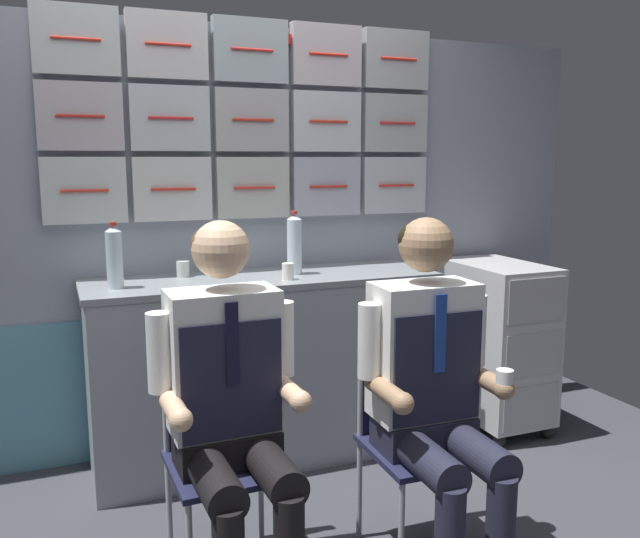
# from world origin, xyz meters

# --- Properties ---
(galley_bulkhead) EXTENTS (4.20, 0.14, 2.18)m
(galley_bulkhead) POSITION_xyz_m (0.02, 1.37, 1.13)
(galley_bulkhead) COLOR #9197A5
(galley_bulkhead) RESTS_ON ground
(galley_counter) EXTENTS (1.71, 0.53, 0.93)m
(galley_counter) POSITION_xyz_m (0.12, 1.09, 0.46)
(galley_counter) COLOR #91999E
(galley_counter) RESTS_ON ground
(service_trolley) EXTENTS (0.40, 0.65, 0.93)m
(service_trolley) POSITION_xyz_m (1.44, 0.99, 0.50)
(service_trolley) COLOR black
(service_trolley) RESTS_ON ground
(folding_chair_left) EXTENTS (0.41, 0.41, 0.83)m
(folding_chair_left) POSITION_xyz_m (-0.31, 0.28, 0.51)
(folding_chair_left) COLOR #A8AAAF
(folding_chair_left) RESTS_ON ground
(crew_member_left) EXTENTS (0.52, 0.64, 1.29)m
(crew_member_left) POSITION_xyz_m (-0.30, 0.12, 0.71)
(crew_member_left) COLOR black
(crew_member_left) RESTS_ON ground
(folding_chair_right) EXTENTS (0.41, 0.42, 0.83)m
(folding_chair_right) POSITION_xyz_m (0.41, 0.14, 0.51)
(folding_chair_right) COLOR #A8AAAF
(folding_chair_right) RESTS_ON ground
(crew_member_right) EXTENTS (0.52, 0.64, 1.29)m
(crew_member_right) POSITION_xyz_m (0.41, -0.02, 0.71)
(crew_member_right) COLOR black
(crew_member_right) RESTS_ON ground
(water_bottle_blue_cap) EXTENTS (0.07, 0.07, 0.29)m
(water_bottle_blue_cap) POSITION_xyz_m (-0.58, 1.04, 1.07)
(water_bottle_blue_cap) COLOR silver
(water_bottle_blue_cap) RESTS_ON galley_counter
(water_bottle_short) EXTENTS (0.07, 0.07, 0.31)m
(water_bottle_short) POSITION_xyz_m (0.28, 1.09, 1.08)
(water_bottle_short) COLOR silver
(water_bottle_short) RESTS_ON galley_counter
(paper_cup_blue) EXTENTS (0.06, 0.06, 0.08)m
(paper_cup_blue) POSITION_xyz_m (-0.25, 1.22, 0.97)
(paper_cup_blue) COLOR silver
(paper_cup_blue) RESTS_ON galley_counter
(coffee_cup_spare) EXTENTS (0.06, 0.06, 0.08)m
(coffee_cup_spare) POSITION_xyz_m (0.20, 0.95, 0.97)
(coffee_cup_spare) COLOR white
(coffee_cup_spare) RESTS_ON galley_counter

